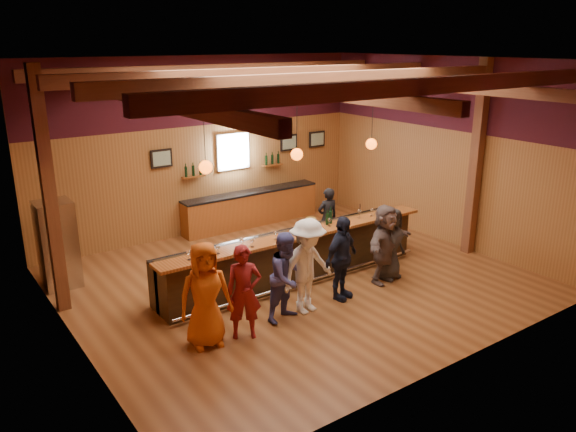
{
  "coord_description": "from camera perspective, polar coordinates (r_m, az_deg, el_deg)",
  "views": [
    {
      "loc": [
        -6.43,
        -8.8,
        4.86
      ],
      "look_at": [
        0.0,
        0.3,
        1.35
      ],
      "focal_mm": 35.0,
      "sensor_mm": 36.0,
      "label": 1
    }
  ],
  "objects": [
    {
      "name": "room",
      "position": [
        11.06,
        0.73,
        8.93
      ],
      "size": [
        9.04,
        9.0,
        4.52
      ],
      "color": "brown",
      "rests_on": "ground"
    },
    {
      "name": "bar_counter",
      "position": [
        11.85,
        0.49,
        -3.99
      ],
      "size": [
        6.3,
        1.07,
        1.11
      ],
      "color": "black",
      "rests_on": "ground"
    },
    {
      "name": "back_bar_cabinet",
      "position": [
        15.3,
        -3.72,
        0.8
      ],
      "size": [
        4.0,
        0.52,
        0.95
      ],
      "color": "brown",
      "rests_on": "ground"
    },
    {
      "name": "window",
      "position": [
        14.92,
        -5.62,
        6.55
      ],
      "size": [
        0.95,
        0.09,
        0.95
      ],
      "color": "silver",
      "rests_on": "room"
    },
    {
      "name": "framed_pictures",
      "position": [
        15.34,
        -2.78,
        7.11
      ],
      "size": [
        5.35,
        0.05,
        0.45
      ],
      "color": "black",
      "rests_on": "room"
    },
    {
      "name": "wine_shelves",
      "position": [
        14.95,
        -5.44,
        4.9
      ],
      "size": [
        3.0,
        0.18,
        0.3
      ],
      "color": "brown",
      "rests_on": "room"
    },
    {
      "name": "pendant_lights",
      "position": [
        11.11,
        0.9,
        6.31
      ],
      "size": [
        4.24,
        0.24,
        1.37
      ],
      "color": "black",
      "rests_on": "room"
    },
    {
      "name": "stainless_fridge",
      "position": [
        12.29,
        -22.39,
        -2.69
      ],
      "size": [
        0.7,
        0.7,
        1.8
      ],
      "primitive_type": "cube",
      "color": "silver",
      "rests_on": "ground"
    },
    {
      "name": "customer_orange",
      "position": [
        9.3,
        -8.41,
        -7.92
      ],
      "size": [
        0.96,
        0.71,
        1.8
      ],
      "primitive_type": "imported",
      "rotation": [
        0.0,
        0.0,
        -0.17
      ],
      "color": "#C75312",
      "rests_on": "ground"
    },
    {
      "name": "customer_redvest",
      "position": [
        9.5,
        -4.49,
        -7.72
      ],
      "size": [
        0.71,
        0.62,
        1.65
      ],
      "primitive_type": "imported",
      "rotation": [
        0.0,
        0.0,
        -0.48
      ],
      "color": "maroon",
      "rests_on": "ground"
    },
    {
      "name": "customer_denim",
      "position": [
        10.05,
        -0.08,
        -6.16
      ],
      "size": [
        0.92,
        0.79,
        1.65
      ],
      "primitive_type": "imported",
      "rotation": [
        0.0,
        0.0,
        0.22
      ],
      "color": "#474A8E",
      "rests_on": "ground"
    },
    {
      "name": "customer_white",
      "position": [
        10.28,
        1.99,
        -5.14
      ],
      "size": [
        1.25,
        0.83,
        1.81
      ],
      "primitive_type": "imported",
      "rotation": [
        0.0,
        0.0,
        0.14
      ],
      "color": "white",
      "rests_on": "ground"
    },
    {
      "name": "customer_navy",
      "position": [
        10.87,
        5.45,
        -4.3
      ],
      "size": [
        1.06,
        0.67,
        1.68
      ],
      "primitive_type": "imported",
      "rotation": [
        0.0,
        0.0,
        0.29
      ],
      "color": "black",
      "rests_on": "ground"
    },
    {
      "name": "customer_brown",
      "position": [
        11.76,
        9.82,
        -2.79
      ],
      "size": [
        1.63,
        0.94,
        1.67
      ],
      "primitive_type": "imported",
      "rotation": [
        0.0,
        0.0,
        0.31
      ],
      "color": "#61514E",
      "rests_on": "ground"
    },
    {
      "name": "customer_dark",
      "position": [
        11.96,
        10.38,
        -2.77
      ],
      "size": [
        0.83,
        0.62,
        1.56
      ],
      "primitive_type": "imported",
      "rotation": [
        0.0,
        0.0,
        0.17
      ],
      "color": "#29292B",
      "rests_on": "ground"
    },
    {
      "name": "bartender",
      "position": [
        13.54,
        4.03,
        -0.22
      ],
      "size": [
        0.58,
        0.41,
        1.5
      ],
      "primitive_type": "imported",
      "rotation": [
        0.0,
        0.0,
        3.04
      ],
      "color": "black",
      "rests_on": "ground"
    },
    {
      "name": "ice_bucket",
      "position": [
        11.57,
        2.34,
        -0.8
      ],
      "size": [
        0.22,
        0.22,
        0.25
      ],
      "primitive_type": "cylinder",
      "color": "olive",
      "rests_on": "bar_counter"
    },
    {
      "name": "bottle_a",
      "position": [
        11.89,
        4.0,
        -0.3
      ],
      "size": [
        0.07,
        0.07,
        0.32
      ],
      "color": "black",
      "rests_on": "bar_counter"
    },
    {
      "name": "bottle_b",
      "position": [
        11.98,
        4.34,
        -0.09
      ],
      "size": [
        0.08,
        0.08,
        0.36
      ],
      "color": "black",
      "rests_on": "bar_counter"
    },
    {
      "name": "glass_a",
      "position": [
        10.13,
        -10.07,
        -3.74
      ],
      "size": [
        0.08,
        0.08,
        0.18
      ],
      "color": "silver",
      "rests_on": "bar_counter"
    },
    {
      "name": "glass_b",
      "position": [
        10.34,
        -7.12,
        -3.21
      ],
      "size": [
        0.07,
        0.07,
        0.17
      ],
      "color": "silver",
      "rests_on": "bar_counter"
    },
    {
      "name": "glass_c",
      "position": [
        10.59,
        -4.76,
        -2.49
      ],
      "size": [
        0.09,
        0.09,
        0.2
      ],
      "color": "silver",
      "rests_on": "bar_counter"
    },
    {
      "name": "glass_d",
      "position": [
        10.61,
        -3.67,
        -2.55
      ],
      "size": [
        0.08,
        0.08,
        0.17
      ],
      "color": "silver",
      "rests_on": "bar_counter"
    },
    {
      "name": "glass_e",
      "position": [
        10.99,
        -1.29,
        -1.8
      ],
      "size": [
        0.08,
        0.08,
        0.17
      ],
      "color": "silver",
      "rests_on": "bar_counter"
    },
    {
      "name": "glass_f",
      "position": [
        11.81,
        4.24,
        -0.44
      ],
      "size": [
        0.08,
        0.08,
        0.18
      ],
      "color": "silver",
      "rests_on": "bar_counter"
    },
    {
      "name": "glass_g",
      "position": [
        12.41,
        7.26,
        0.42
      ],
      "size": [
        0.09,
        0.09,
        0.19
      ],
      "color": "silver",
      "rests_on": "bar_counter"
    },
    {
      "name": "glass_h",
      "position": [
        12.58,
        8.52,
        0.57
      ],
      "size": [
        0.08,
        0.08,
        0.18
      ],
      "color": "silver",
      "rests_on": "bar_counter"
    }
  ]
}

